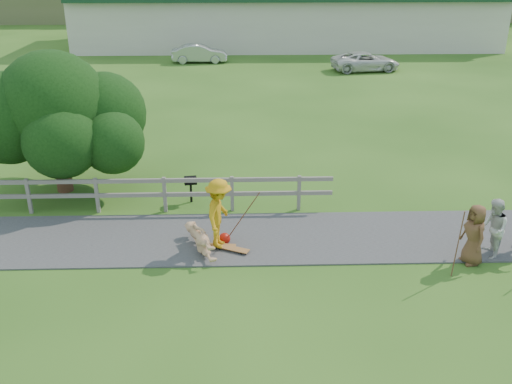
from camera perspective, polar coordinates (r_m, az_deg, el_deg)
The scene contains 17 objects.
ground at distance 14.29m, azimuth -2.48°, elevation -7.50°, with size 260.00×260.00×0.00m, color #295017.
path at distance 15.59m, azimuth -2.43°, elevation -4.61°, with size 34.00×3.00×0.04m, color #323234.
fence at distance 17.60m, azimuth -17.63°, elevation 0.16°, with size 15.05×0.10×1.10m.
strip_mall at distance 47.60m, azimuth 2.94°, elevation 17.61°, with size 32.50×10.75×5.10m.
skater_rider at distance 14.70m, azimuth -3.71°, elevation -2.50°, with size 1.20×0.69×1.86m, color #C18812.
skater_fallen at distance 14.93m, azimuth -5.53°, elevation -4.71°, with size 1.81×0.43×0.66m, color tan.
spectator_a at distance 15.56m, azimuth 22.64°, elevation -3.42°, with size 0.77×0.60×1.58m, color beige.
spectator_c at distance 15.08m, azimuth 20.97°, elevation -4.00°, with size 0.77×0.50×1.58m, color brown.
car_silver at distance 40.13m, azimuth -5.69°, elevation 13.62°, with size 1.30×3.73×1.23m, color #AAADB2.
car_white at distance 37.79m, azimuth 10.90°, elevation 12.70°, with size 1.98×4.30×1.19m, color silver.
tree at distance 18.93m, azimuth -19.29°, elevation 6.00°, with size 5.38×5.38×4.19m, color black, non-canonical shape.
bbq at distance 17.72m, azimuth -6.53°, elevation 0.23°, with size 0.38×0.29×0.82m, color black, non-canonical shape.
longboard_rider at distance 15.10m, azimuth -3.63°, elevation -5.52°, with size 0.84×0.21×0.09m, color #9B6232, non-canonical shape.
longboard_fallen at distance 14.94m, azimuth -2.43°, elevation -5.81°, with size 0.94×0.23×0.10m, color #9B6232, non-canonical shape.
helmet at distance 15.29m, azimuth -3.17°, elevation -4.65°, with size 0.31×0.31×0.31m, color #A11208.
pole_rider at distance 15.08m, azimuth -1.38°, elevation -2.07°, with size 0.03×0.03×1.71m, color brown.
pole_spec_left at distance 14.30m, azimuth 19.53°, elevation -4.97°, with size 0.03×0.03×1.73m, color brown.
Camera 1 is at (0.24, -12.27, 7.33)m, focal length 40.00 mm.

